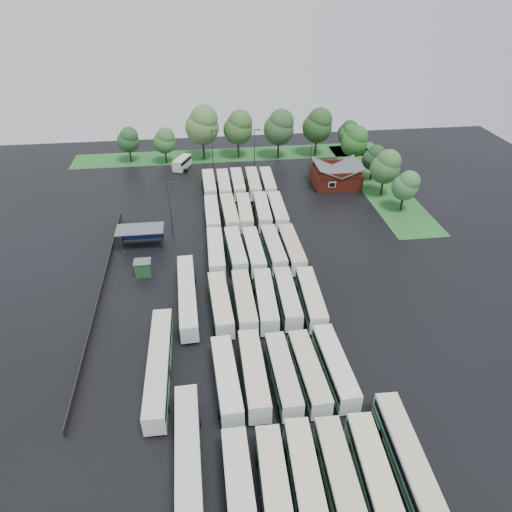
{
  "coord_description": "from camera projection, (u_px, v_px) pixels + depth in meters",
  "views": [
    {
      "loc": [
        -5.78,
        -49.42,
        42.79
      ],
      "look_at": [
        2.0,
        12.0,
        2.5
      ],
      "focal_mm": 32.0,
      "sensor_mm": 36.0,
      "label": 1
    }
  ],
  "objects": [
    {
      "name": "bus_r0c4",
      "position": [
        374.0,
        475.0,
        43.1
      ],
      "size": [
        3.17,
        12.27,
        3.39
      ],
      "rotation": [
        0.0,
        0.0,
        -0.05
      ],
      "color": "silver",
      "rests_on": "ground"
    },
    {
      "name": "bus_r5c1",
      "position": [
        224.0,
        185.0,
        98.73
      ],
      "size": [
        2.55,
        11.92,
        3.32
      ],
      "rotation": [
        0.0,
        0.0,
        -0.0
      ],
      "color": "silver",
      "rests_on": "ground"
    },
    {
      "name": "puddle_0",
      "position": [
        277.0,
        429.0,
        49.51
      ],
      "size": [
        4.1,
        4.1,
        0.01
      ],
      "primitive_type": "cylinder",
      "color": "black",
      "rests_on": "ground"
    },
    {
      "name": "bus_r5c0",
      "position": [
        209.0,
        185.0,
        98.64
      ],
      "size": [
        2.74,
        11.93,
        3.31
      ],
      "rotation": [
        0.0,
        0.0,
        0.02
      ],
      "color": "silver",
      "rests_on": "ground"
    },
    {
      "name": "tree_east_2",
      "position": [
        374.0,
        157.0,
        102.94
      ],
      "size": [
        4.99,
        4.99,
        8.27
      ],
      "color": "black",
      "rests_on": "ground"
    },
    {
      "name": "puddle_2",
      "position": [
        185.0,
        312.0,
        65.88
      ],
      "size": [
        6.28,
        6.28,
        0.01
      ],
      "primitive_type": "cylinder",
      "color": "black",
      "rests_on": "ground"
    },
    {
      "name": "puddle_3",
      "position": [
        313.0,
        330.0,
        62.82
      ],
      "size": [
        3.43,
        3.43,
        0.01
      ],
      "primitive_type": "cylinder",
      "color": "black",
      "rests_on": "ground"
    },
    {
      "name": "bus_r1c2",
      "position": [
        283.0,
        374.0,
        53.8
      ],
      "size": [
        2.75,
        11.65,
        3.23
      ],
      "rotation": [
        0.0,
        0.0,
        0.03
      ],
      "color": "silver",
      "rests_on": "ground"
    },
    {
      "name": "tree_north_2",
      "position": [
        203.0,
        125.0,
        111.79
      ],
      "size": [
        8.28,
        8.28,
        13.72
      ],
      "color": "black",
      "rests_on": "ground"
    },
    {
      "name": "bus_r1c4",
      "position": [
        335.0,
        366.0,
        54.73
      ],
      "size": [
        2.9,
        12.05,
        3.33
      ],
      "rotation": [
        0.0,
        0.0,
        0.03
      ],
      "color": "silver",
      "rests_on": "ground"
    },
    {
      "name": "bus_r3c0",
      "position": [
        216.0,
        252.0,
        75.94
      ],
      "size": [
        2.69,
        12.28,
        3.41
      ],
      "rotation": [
        0.0,
        0.0,
        -0.01
      ],
      "color": "silver",
      "rests_on": "ground"
    },
    {
      "name": "puddle_4",
      "position": [
        376.0,
        424.0,
        50.09
      ],
      "size": [
        3.71,
        3.71,
        0.01
      ],
      "primitive_type": "cylinder",
      "color": "black",
      "rests_on": "ground"
    },
    {
      "name": "grass_strip_north",
      "position": [
        231.0,
        155.0,
        119.13
      ],
      "size": [
        80.0,
        10.0,
        0.01
      ],
      "primitive_type": "cube",
      "color": "#205B21",
      "rests_on": "ground"
    },
    {
      "name": "bus_r1c1",
      "position": [
        254.0,
        373.0,
        53.74
      ],
      "size": [
        2.6,
        12.17,
        3.39
      ],
      "rotation": [
        0.0,
        0.0,
        -0.0
      ],
      "color": "silver",
      "rests_on": "ground"
    },
    {
      "name": "bus_r5c2",
      "position": [
        238.0,
        184.0,
        99.43
      ],
      "size": [
        2.62,
        11.83,
        3.29
      ],
      "rotation": [
        0.0,
        0.0,
        -0.01
      ],
      "color": "silver",
      "rests_on": "ground"
    },
    {
      "name": "minibus",
      "position": [
        182.0,
        163.0,
        110.43
      ],
      "size": [
        4.73,
        6.75,
        2.77
      ],
      "rotation": [
        0.0,
        0.0,
        -0.42
      ],
      "color": "silver",
      "rests_on": "ground"
    },
    {
      "name": "lamp_post_back_e",
      "position": [
        255.0,
        147.0,
        107.43
      ],
      "size": [
        1.54,
        0.3,
        9.98
      ],
      "color": "#2D2D30",
      "rests_on": "ground"
    },
    {
      "name": "tree_east_4",
      "position": [
        349.0,
        135.0,
        116.9
      ],
      "size": [
        4.85,
        4.82,
        7.98
      ],
      "color": "black",
      "rests_on": "ground"
    },
    {
      "name": "bus_r0c2",
      "position": [
        306.0,
        480.0,
        42.74
      ],
      "size": [
        2.97,
        12.0,
        3.32
      ],
      "rotation": [
        0.0,
        0.0,
        -0.04
      ],
      "color": "silver",
      "rests_on": "ground"
    },
    {
      "name": "bus_r0c0",
      "position": [
        240.0,
        492.0,
        41.82
      ],
      "size": [
        2.63,
        11.87,
        3.3
      ],
      "rotation": [
        0.0,
        0.0,
        0.01
      ],
      "color": "silver",
      "rests_on": "ground"
    },
    {
      "name": "lamp_post_back_w",
      "position": [
        213.0,
        148.0,
        106.11
      ],
      "size": [
        1.57,
        0.31,
        10.21
      ],
      "color": "#2D2D30",
      "rests_on": "ground"
    },
    {
      "name": "tree_north_6",
      "position": [
        348.0,
        131.0,
        118.48
      ],
      "size": [
        5.04,
        5.04,
        8.35
      ],
      "color": "black",
      "rests_on": "ground"
    },
    {
      "name": "bus_r3c3",
      "position": [
        273.0,
        249.0,
        76.97
      ],
      "size": [
        2.9,
        12.08,
        3.34
      ],
      "rotation": [
        0.0,
        0.0,
        0.03
      ],
      "color": "silver",
      "rests_on": "ground"
    },
    {
      "name": "grass_strip_east",
      "position": [
        378.0,
        183.0,
        104.21
      ],
      "size": [
        10.0,
        50.0,
        0.01
      ],
      "primitive_type": "cube",
      "color": "#205B21",
      "rests_on": "ground"
    },
    {
      "name": "bus_r3c4",
      "position": [
        292.0,
        249.0,
        76.93
      ],
      "size": [
        2.77,
        12.31,
        3.42
      ],
      "rotation": [
        0.0,
        0.0,
        0.01
      ],
      "color": "silver",
      "rests_on": "ground"
    },
    {
      "name": "artic_bus_west_b",
      "position": [
        187.0,
        295.0,
        66.4
      ],
      "size": [
        3.05,
        17.44,
        3.22
      ],
      "rotation": [
        0.0,
        0.0,
        0.03
      ],
      "color": "silver",
      "rests_on": "ground"
    },
    {
      "name": "bus_r3c2",
      "position": [
        254.0,
        251.0,
        76.36
      ],
      "size": [
        2.8,
        11.95,
        3.31
      ],
      "rotation": [
        0.0,
        0.0,
        0.02
      ],
      "color": "silver",
      "rests_on": "ground"
    },
    {
      "name": "bus_r3c1",
      "position": [
        236.0,
        251.0,
        76.43
      ],
      "size": [
        3.07,
        12.02,
        3.32
      ],
      "rotation": [
        0.0,
        0.0,
        0.05
      ],
      "color": "silver",
      "rests_on": "ground"
    },
    {
      "name": "bus_r2c3",
      "position": [
        287.0,
        298.0,
        65.9
      ],
      "size": [
        2.75,
        11.83,
        3.28
      ],
      "rotation": [
        0.0,
        0.0,
        -0.02
      ],
      "color": "silver",
      "rests_on": "ground"
    },
    {
      "name": "tree_north_3",
      "position": [
        239.0,
        127.0,
        113.51
      ],
      "size": [
        7.35,
        7.35,
        12.17
      ],
      "color": "#332616",
      "rests_on": "ground"
    },
    {
      "name": "tree_north_4",
      "position": [
        280.0,
        127.0,
        112.9
      ],
      "size": [
        7.55,
        7.55,
        12.51
      ],
      "color": "#352117",
      "rests_on": "ground"
    },
    {
      "name": "bus_r4c4",
      "position": [
        278.0,
        211.0,
        88.47
      ],
      "size": [
        2.77,
        12.14,
        3.37
      ],
      "rotation": [
        0.0,
        0.0,
        -0.02
      ],
      "color": "silver",
      "rests_on": "ground"
    },
    {
      "name": "artic_bus_west_c",
      "position": [
        159.0,
        365.0,
        54.92
      ],
      "size": [
        2.73,
        17.76,
        3.29
      ],
      "rotation": [
        0.0,
        0.0,
        -0.01
      ],
      "color": "silver",
      "rests_on": "ground"
    },
    {
      "name": "brick_building",
      "position": [
        336.0,
        177.0,
        102.11
      ],
      "size": [
        10.07,
        8.6,
        5.39
      ],
      "color": "maroon",
      "rests_on": "ground"
    },
    {
      "name": "puddle_1",
      "position": [
        368.0,
        459.0,
        46.54
      ],
      "size": [
        3.0,
        3.0,
        0.01
      ],
      "primitive_type": "cylinder",
      "color": "black",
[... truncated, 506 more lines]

